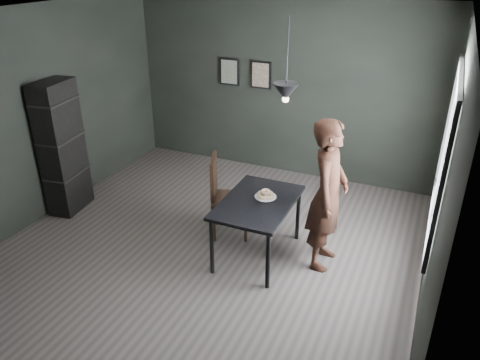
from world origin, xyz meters
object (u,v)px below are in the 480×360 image
at_px(shelf_unit, 62,148).
at_px(pendant_lamp, 286,92).
at_px(cafe_table, 258,207).
at_px(white_plate, 265,197).
at_px(woman, 328,195).
at_px(wood_chair, 223,191).

xyz_separation_m(shelf_unit, pendant_lamp, (3.17, 0.08, 1.12)).
relative_size(cafe_table, white_plate, 5.22).
relative_size(white_plate, shelf_unit, 0.12).
relative_size(shelf_unit, pendant_lamp, 2.15).
relative_size(white_plate, woman, 0.13).
relative_size(wood_chair, pendant_lamp, 1.25).
distance_m(white_plate, pendant_lamp, 1.31).
bearing_deg(woman, pendant_lamp, 98.68).
bearing_deg(cafe_table, pendant_lamp, 21.80).
bearing_deg(wood_chair, shelf_unit, 165.37).
distance_m(cafe_table, woman, 0.82).
distance_m(cafe_table, wood_chair, 0.66).
height_order(woman, wood_chair, woman).
height_order(cafe_table, wood_chair, wood_chair).
bearing_deg(wood_chair, woman, -25.59).
distance_m(white_plate, shelf_unit, 2.98).
relative_size(cafe_table, shelf_unit, 0.64).
xyz_separation_m(cafe_table, white_plate, (0.05, 0.11, 0.08)).
distance_m(woman, pendant_lamp, 1.27).
xyz_separation_m(white_plate, woman, (0.72, 0.07, 0.14)).
height_order(white_plate, woman, woman).
bearing_deg(pendant_lamp, white_plate, 176.82).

